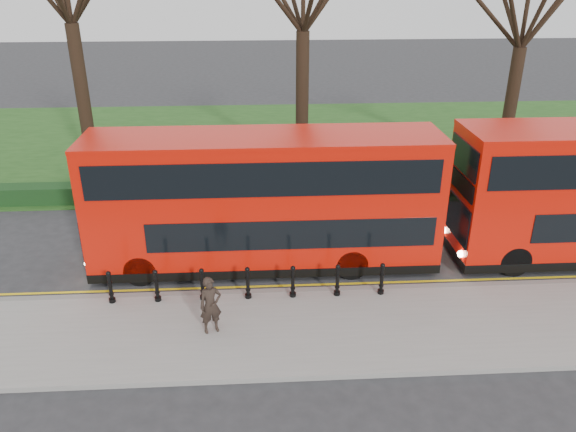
{
  "coord_description": "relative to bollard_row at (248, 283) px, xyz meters",
  "views": [
    {
      "loc": [
        -0.19,
        -15.89,
        9.51
      ],
      "look_at": [
        0.78,
        0.5,
        2.0
      ],
      "focal_mm": 35.0,
      "sensor_mm": 36.0,
      "label": 1
    }
  ],
  "objects": [
    {
      "name": "bollard_row",
      "position": [
        0.0,
        0.0,
        0.0
      ],
      "size": [
        8.3,
        0.15,
        1.0
      ],
      "color": "black",
      "rests_on": "pavement"
    },
    {
      "name": "kerb",
      "position": [
        0.54,
        0.35,
        -0.58
      ],
      "size": [
        60.0,
        0.25,
        0.16
      ],
      "primitive_type": "cube",
      "color": "slate",
      "rests_on": "ground"
    },
    {
      "name": "pedestrian",
      "position": [
        -0.99,
        -1.63,
        0.33
      ],
      "size": [
        0.71,
        0.58,
        1.67
      ],
      "primitive_type": "imported",
      "rotation": [
        0.0,
        0.0,
        0.33
      ],
      "color": "black",
      "rests_on": "pavement"
    },
    {
      "name": "grass_verge",
      "position": [
        0.54,
        16.35,
        -0.62
      ],
      "size": [
        60.0,
        18.0,
        0.06
      ],
      "primitive_type": "cube",
      "color": "#1E4517",
      "rests_on": "ground"
    },
    {
      "name": "ground",
      "position": [
        0.54,
        1.35,
        -0.65
      ],
      "size": [
        120.0,
        120.0,
        0.0
      ],
      "primitive_type": "plane",
      "color": "#28282B",
      "rests_on": "ground"
    },
    {
      "name": "yellow_line_inner",
      "position": [
        0.54,
        0.85,
        -0.64
      ],
      "size": [
        60.0,
        0.1,
        0.01
      ],
      "primitive_type": "cube",
      "color": "yellow",
      "rests_on": "ground"
    },
    {
      "name": "pavement",
      "position": [
        0.54,
        -1.65,
        -0.58
      ],
      "size": [
        60.0,
        4.0,
        0.15
      ],
      "primitive_type": "cube",
      "color": "gray",
      "rests_on": "ground"
    },
    {
      "name": "hedge",
      "position": [
        0.54,
        8.15,
        -0.25
      ],
      "size": [
        60.0,
        0.9,
        0.8
      ],
      "primitive_type": "cube",
      "color": "black",
      "rests_on": "ground"
    },
    {
      "name": "bus_lead",
      "position": [
        0.58,
        2.36,
        1.63
      ],
      "size": [
        11.38,
        2.61,
        4.53
      ],
      "color": "red",
      "rests_on": "ground"
    },
    {
      "name": "tree_right",
      "position": [
        12.54,
        11.35,
        7.11
      ],
      "size": [
        6.84,
        6.84,
        10.68
      ],
      "color": "black",
      "rests_on": "ground"
    },
    {
      "name": "yellow_line_outer",
      "position": [
        0.54,
        0.65,
        -0.64
      ],
      "size": [
        60.0,
        0.1,
        0.01
      ],
      "primitive_type": "cube",
      "color": "yellow",
      "rests_on": "ground"
    }
  ]
}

